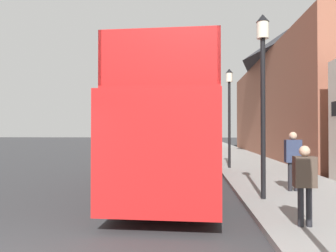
# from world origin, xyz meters

# --- Properties ---
(ground_plane) EXTENTS (144.00, 144.00, 0.00)m
(ground_plane) POSITION_xyz_m (0.00, 21.00, 0.00)
(ground_plane) COLOR #333335
(sidewalk) EXTENTS (3.94, 108.00, 0.14)m
(sidewalk) POSITION_xyz_m (6.86, 18.00, 0.07)
(sidewalk) COLOR gray
(sidewalk) RESTS_ON ground_plane
(brick_terrace_rear) EXTENTS (6.00, 23.86, 10.42)m
(brick_terrace_rear) POSITION_xyz_m (11.83, 21.85, 5.21)
(brick_terrace_rear) COLOR #935642
(brick_terrace_rear) RESTS_ON ground_plane
(tour_bus) EXTENTS (2.96, 10.24, 4.06)m
(tour_bus) POSITION_xyz_m (3.08, 7.15, 1.83)
(tour_bus) COLOR red
(tour_bus) RESTS_ON ground_plane
(parked_car_ahead_of_bus) EXTENTS (1.82, 4.17, 1.48)m
(parked_car_ahead_of_bus) POSITION_xyz_m (3.78, 15.35, 0.68)
(parked_car_ahead_of_bus) COLOR maroon
(parked_car_ahead_of_bus) RESTS_ON ground_plane
(pedestrian_second) EXTENTS (0.41, 0.22, 1.56)m
(pedestrian_second) POSITION_xyz_m (5.70, 2.33, 1.08)
(pedestrian_second) COLOR #232328
(pedestrian_second) RESTS_ON sidewalk
(pedestrian_third) EXTENTS (0.47, 0.26, 1.81)m
(pedestrian_third) POSITION_xyz_m (6.64, 6.12, 1.23)
(pedestrian_third) COLOR #232328
(pedestrian_third) RESTS_ON sidewalk
(lamp_post_nearest) EXTENTS (0.35, 0.35, 5.03)m
(lamp_post_nearest) POSITION_xyz_m (5.47, 4.89, 3.58)
(lamp_post_nearest) COLOR black
(lamp_post_nearest) RESTS_ON sidewalk
(lamp_post_second) EXTENTS (0.35, 0.35, 4.96)m
(lamp_post_second) POSITION_xyz_m (5.45, 12.38, 3.54)
(lamp_post_second) COLOR black
(lamp_post_second) RESTS_ON sidewalk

